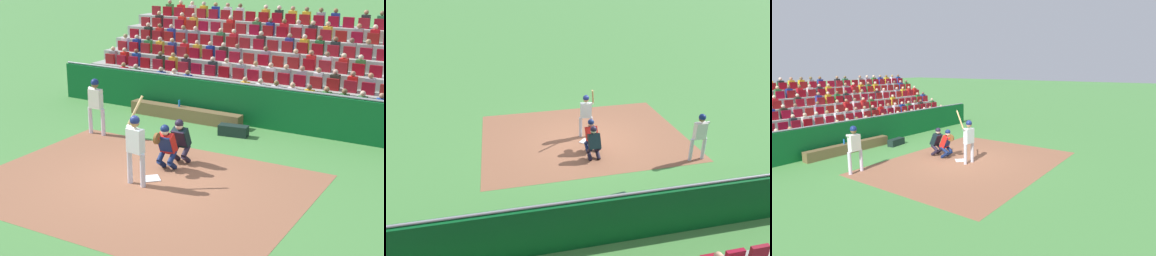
# 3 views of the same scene
# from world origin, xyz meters

# --- Properties ---
(ground_plane) EXTENTS (160.00, 160.00, 0.00)m
(ground_plane) POSITION_xyz_m (0.00, 0.00, 0.00)
(ground_plane) COLOR #488740
(infield_dirt_patch) EXTENTS (8.23, 6.23, 0.01)m
(infield_dirt_patch) POSITION_xyz_m (0.00, 0.50, 0.00)
(infield_dirt_patch) COLOR #925C41
(infield_dirt_patch) RESTS_ON ground_plane
(home_plate_marker) EXTENTS (0.62, 0.62, 0.02)m
(home_plate_marker) POSITION_xyz_m (0.00, 0.00, 0.02)
(home_plate_marker) COLOR white
(home_plate_marker) RESTS_ON infield_dirt_patch
(batter_at_plate) EXTENTS (0.59, 0.68, 2.17)m
(batter_at_plate) POSITION_xyz_m (0.10, 0.49, 1.12)
(batter_at_plate) COLOR silver
(batter_at_plate) RESTS_ON ground_plane
(catcher_crouching) EXTENTS (0.49, 0.74, 1.29)m
(catcher_crouching) POSITION_xyz_m (0.01, -0.73, 0.72)
(catcher_crouching) COLOR #12214F
(catcher_crouching) RESTS_ON ground_plane
(home_plate_umpire) EXTENTS (0.48, 0.48, 1.29)m
(home_plate_umpire) POSITION_xyz_m (-0.06, -1.36, 0.70)
(home_plate_umpire) COLOR black
(home_plate_umpire) RESTS_ON ground_plane
(dugout_wall) EXTENTS (15.21, 0.24, 1.42)m
(dugout_wall) POSITION_xyz_m (0.00, -5.53, 0.68)
(dugout_wall) COLOR #0A5121
(dugout_wall) RESTS_ON ground_plane
(dugout_bench) EXTENTS (4.23, 0.40, 0.44)m
(dugout_bench) POSITION_xyz_m (1.97, -4.98, 0.22)
(dugout_bench) COLOR brown
(dugout_bench) RESTS_ON ground_plane
(water_bottle_on_bench) EXTENTS (0.07, 0.07, 0.22)m
(water_bottle_on_bench) POSITION_xyz_m (2.21, -5.01, 0.55)
(water_bottle_on_bench) COLOR blue
(water_bottle_on_bench) RESTS_ON dugout_bench
(equipment_duffel_bag) EXTENTS (0.97, 0.49, 0.34)m
(equipment_duffel_bag) POSITION_xyz_m (-0.24, -4.26, 0.17)
(equipment_duffel_bag) COLOR black
(equipment_duffel_bag) RESTS_ON ground_plane
(on_deck_batter) EXTENTS (0.63, 0.25, 1.80)m
(on_deck_batter) POSITION_xyz_m (3.57, -2.24, 1.10)
(on_deck_batter) COLOR silver
(on_deck_batter) RESTS_ON ground_plane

